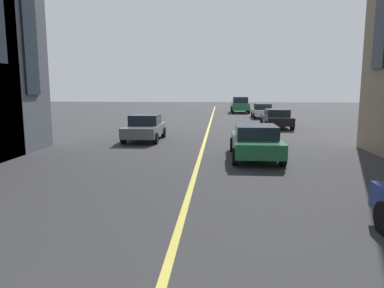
{
  "coord_description": "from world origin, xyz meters",
  "views": [
    {
      "loc": [
        1.72,
        -0.8,
        2.79
      ],
      "look_at": [
        11.74,
        -0.01,
        1.23
      ],
      "focal_mm": 33.2,
      "sensor_mm": 36.0,
      "label": 1
    }
  ],
  "objects_px": {
    "car_black_oncoming": "(277,118)",
    "car_green_near": "(256,141)",
    "car_silver_trailing": "(262,111)",
    "car_grey_parked_a": "(145,128)",
    "car_green_far": "(240,105)"
  },
  "relations": [
    {
      "from": "car_black_oncoming",
      "to": "car_green_near",
      "type": "xyz_separation_m",
      "value": [
        -11.68,
        2.64,
        0.0
      ]
    },
    {
      "from": "car_black_oncoming",
      "to": "car_silver_trailing",
      "type": "bearing_deg",
      "value": 0.0
    },
    {
      "from": "car_green_near",
      "to": "car_grey_parked_a",
      "type": "xyz_separation_m",
      "value": [
        4.74,
        5.56,
        -0.0
      ]
    },
    {
      "from": "car_grey_parked_a",
      "to": "car_silver_trailing",
      "type": "bearing_deg",
      "value": -27.49
    },
    {
      "from": "car_green_near",
      "to": "car_silver_trailing",
      "type": "xyz_separation_m",
      "value": [
        20.5,
        -2.64,
        -0.0
      ]
    },
    {
      "from": "car_green_near",
      "to": "car_silver_trailing",
      "type": "distance_m",
      "value": 20.67
    },
    {
      "from": "car_green_near",
      "to": "car_green_far",
      "type": "distance_m",
      "value": 28.45
    },
    {
      "from": "car_silver_trailing",
      "to": "car_grey_parked_a",
      "type": "relative_size",
      "value": 1.0
    },
    {
      "from": "car_green_far",
      "to": "car_grey_parked_a",
      "type": "height_order",
      "value": "car_green_far"
    },
    {
      "from": "car_green_near",
      "to": "car_silver_trailing",
      "type": "height_order",
      "value": "car_silver_trailing"
    },
    {
      "from": "car_green_near",
      "to": "car_grey_parked_a",
      "type": "height_order",
      "value": "car_grey_parked_a"
    },
    {
      "from": "car_black_oncoming",
      "to": "car_green_near",
      "type": "distance_m",
      "value": 11.97
    },
    {
      "from": "car_black_oncoming",
      "to": "car_green_far",
      "type": "bearing_deg",
      "value": 5.83
    },
    {
      "from": "car_green_near",
      "to": "car_green_far",
      "type": "bearing_deg",
      "value": -1.87
    },
    {
      "from": "car_green_near",
      "to": "car_grey_parked_a",
      "type": "relative_size",
      "value": 1.13
    }
  ]
}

